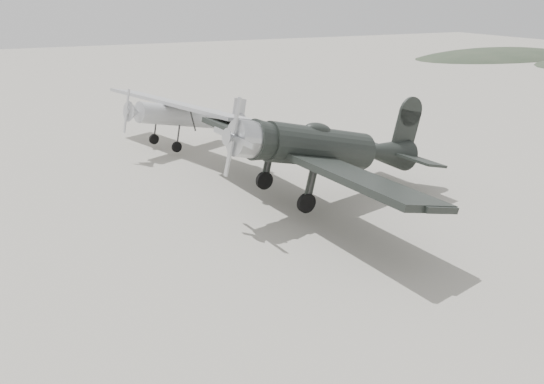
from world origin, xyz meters
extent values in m
plane|color=gray|center=(0.00, 0.00, 0.00)|extent=(160.00, 160.00, 0.00)
ellipsoid|color=#2F3C2B|center=(50.00, 40.00, 0.00)|extent=(32.00, 16.00, 5.20)
cylinder|color=black|center=(0.83, 3.19, 2.38)|extent=(5.06, 2.19, 1.56)
cone|color=black|center=(4.47, 3.67, 2.44)|extent=(3.06, 1.81, 1.45)
cylinder|color=silver|center=(-2.53, 2.75, 2.38)|extent=(1.17, 1.50, 1.38)
cone|color=silver|center=(-3.19, 2.66, 2.38)|extent=(0.47, 0.67, 0.62)
cube|color=silver|center=(-3.12, 2.67, 2.38)|extent=(0.09, 0.21, 2.89)
ellipsoid|color=black|center=(0.61, 3.16, 3.07)|extent=(1.31, 0.91, 0.51)
cube|color=black|center=(0.06, 3.09, 1.99)|extent=(4.07, 13.54, 0.24)
cube|color=black|center=(5.35, 3.79, 2.49)|extent=(1.83, 4.79, 0.11)
cube|color=black|center=(5.52, 3.81, 3.44)|extent=(1.34, 0.29, 2.00)
cylinder|color=black|center=(-0.18, 1.54, 0.47)|extent=(0.77, 0.28, 0.76)
cylinder|color=black|center=(-0.58, 4.52, 0.47)|extent=(0.77, 0.28, 0.76)
cylinder|color=#333333|center=(-0.18, 1.54, 1.21)|extent=(0.14, 0.14, 1.56)
cylinder|color=#333333|center=(-0.58, 4.52, 1.21)|extent=(0.14, 0.14, 1.56)
cylinder|color=black|center=(5.63, 3.83, 1.96)|extent=(0.25, 0.12, 0.24)
cylinder|color=#999A9E|center=(-1.92, 13.71, 1.83)|extent=(5.36, 2.79, 1.12)
cone|color=#999A9E|center=(1.44, 14.88, 1.83)|extent=(2.06, 1.56, 1.02)
cone|color=#999A9E|center=(-4.70, 12.74, 1.83)|extent=(0.92, 1.20, 1.06)
cube|color=#999A9E|center=(-5.09, 12.60, 1.83)|extent=(0.09, 0.15, 2.23)
cube|color=#999A9E|center=(-2.31, 13.57, 2.46)|extent=(5.50, 11.19, 0.18)
cube|color=#999A9E|center=(1.92, 15.04, 1.88)|extent=(2.00, 3.56, 0.08)
cube|color=#999A9E|center=(2.01, 15.08, 2.54)|extent=(0.89, 0.38, 1.32)
cylinder|color=black|center=(-2.32, 12.38, 0.28)|extent=(0.58, 0.32, 0.57)
cylinder|color=black|center=(-3.06, 14.50, 0.28)|extent=(0.58, 0.32, 0.57)
cylinder|color=#333333|center=(-2.32, 12.38, 0.86)|extent=(0.12, 0.12, 1.22)
cylinder|color=#333333|center=(-3.06, 14.50, 0.86)|extent=(0.12, 0.12, 1.22)
cylinder|color=black|center=(2.11, 15.11, 1.52)|extent=(0.20, 0.13, 0.18)
camera|label=1|loc=(-9.43, -14.63, 8.21)|focal=35.00mm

